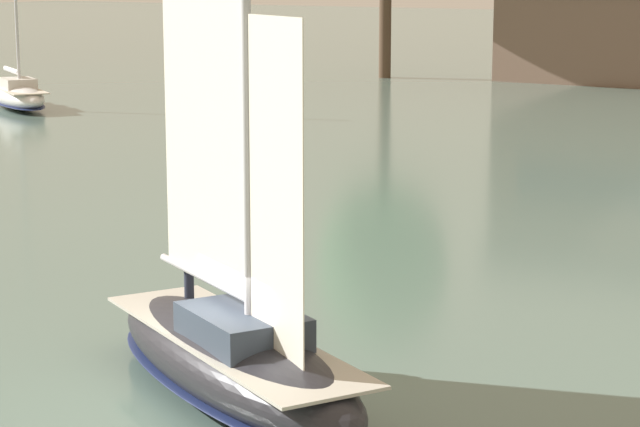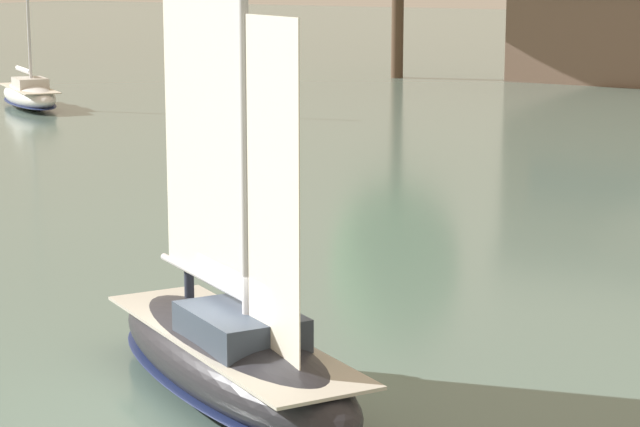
# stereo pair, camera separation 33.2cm
# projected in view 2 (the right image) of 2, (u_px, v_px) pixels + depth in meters

# --- Properties ---
(ground_plane) EXTENTS (400.00, 400.00, 0.00)m
(ground_plane) POSITION_uv_depth(u_px,v_px,m) (232.00, 398.00, 23.34)
(ground_plane) COLOR slate
(sailboat_main) EXTENTS (8.88, 6.17, 12.00)m
(sailboat_main) POSITION_uv_depth(u_px,v_px,m) (231.00, 348.00, 23.14)
(sailboat_main) COLOR #232328
(sailboat_main) RESTS_ON ground
(sailboat_moored_near_marina) EXTENTS (8.49, 6.47, 11.69)m
(sailboat_moored_near_marina) POSITION_uv_depth(u_px,v_px,m) (29.00, 94.00, 70.91)
(sailboat_moored_near_marina) COLOR silver
(sailboat_moored_near_marina) RESTS_ON ground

